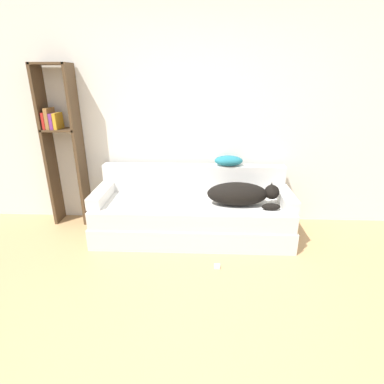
{
  "coord_description": "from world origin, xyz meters",
  "views": [
    {
      "loc": [
        0.1,
        -1.47,
        1.78
      ],
      "look_at": [
        -0.03,
        1.61,
        0.6
      ],
      "focal_mm": 28.0,
      "sensor_mm": 36.0,
      "label": 1
    }
  ],
  "objects_px": {
    "couch": "(192,219)",
    "laptop": "(186,202)",
    "dog": "(241,194)",
    "power_adapter": "(217,266)",
    "bookshelf": "(62,140)",
    "throw_pillow": "(229,161)"
  },
  "relations": [
    {
      "from": "dog",
      "to": "laptop",
      "type": "xyz_separation_m",
      "value": [
        -0.61,
        0.02,
        -0.12
      ]
    },
    {
      "from": "dog",
      "to": "throw_pillow",
      "type": "xyz_separation_m",
      "value": [
        -0.12,
        0.4,
        0.27
      ]
    },
    {
      "from": "throw_pillow",
      "to": "bookshelf",
      "type": "distance_m",
      "value": 2.03
    },
    {
      "from": "dog",
      "to": "laptop",
      "type": "bearing_deg",
      "value": 178.06
    },
    {
      "from": "couch",
      "to": "throw_pillow",
      "type": "xyz_separation_m",
      "value": [
        0.42,
        0.32,
        0.63
      ]
    },
    {
      "from": "laptop",
      "to": "power_adapter",
      "type": "relative_size",
      "value": 6.2
    },
    {
      "from": "throw_pillow",
      "to": "power_adapter",
      "type": "height_order",
      "value": "throw_pillow"
    },
    {
      "from": "dog",
      "to": "power_adapter",
      "type": "height_order",
      "value": "dog"
    },
    {
      "from": "throw_pillow",
      "to": "power_adapter",
      "type": "xyz_separation_m",
      "value": [
        -0.15,
        -0.97,
        -0.83
      ]
    },
    {
      "from": "couch",
      "to": "throw_pillow",
      "type": "height_order",
      "value": "throw_pillow"
    },
    {
      "from": "couch",
      "to": "laptop",
      "type": "relative_size",
      "value": 6.25
    },
    {
      "from": "couch",
      "to": "laptop",
      "type": "bearing_deg",
      "value": -140.27
    },
    {
      "from": "dog",
      "to": "power_adapter",
      "type": "bearing_deg",
      "value": -115.19
    },
    {
      "from": "laptop",
      "to": "throw_pillow",
      "type": "height_order",
      "value": "throw_pillow"
    },
    {
      "from": "couch",
      "to": "power_adapter",
      "type": "bearing_deg",
      "value": -66.91
    },
    {
      "from": "bookshelf",
      "to": "power_adapter",
      "type": "bearing_deg",
      "value": -27.88
    },
    {
      "from": "dog",
      "to": "bookshelf",
      "type": "bearing_deg",
      "value": 168.7
    },
    {
      "from": "dog",
      "to": "bookshelf",
      "type": "height_order",
      "value": "bookshelf"
    },
    {
      "from": "laptop",
      "to": "bookshelf",
      "type": "relative_size",
      "value": 0.19
    },
    {
      "from": "couch",
      "to": "bookshelf",
      "type": "bearing_deg",
      "value": 167.81
    },
    {
      "from": "laptop",
      "to": "throw_pillow",
      "type": "relative_size",
      "value": 1.07
    },
    {
      "from": "couch",
      "to": "bookshelf",
      "type": "height_order",
      "value": "bookshelf"
    }
  ]
}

